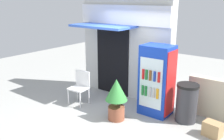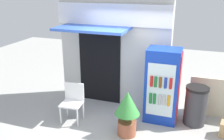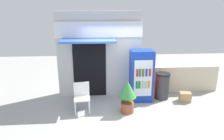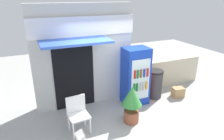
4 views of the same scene
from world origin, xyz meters
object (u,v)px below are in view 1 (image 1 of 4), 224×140
Objects in this scene: potted_plant_near_shop at (116,96)px; cardboard_box at (213,129)px; trash_bin at (187,103)px; drink_cooler at (157,81)px; plastic_chair at (80,85)px.

cardboard_box is at bearing 16.49° from potted_plant_near_shop.
trash_bin reaches higher than cardboard_box.
plastic_chair is (-1.95, -0.66, -0.35)m from drink_cooler.
plastic_chair is 2.81m from trash_bin.
trash_bin is (2.71, 0.74, -0.06)m from plastic_chair.
drink_cooler is at bearing 170.48° from cardboard_box.
cardboard_box is at bearing -24.11° from trash_bin.
trash_bin is at bearing 155.89° from cardboard_box.
drink_cooler is at bearing 55.62° from potted_plant_near_shop.
plastic_chair is 0.89× the size of potted_plant_near_shop.
plastic_chair is 1.38m from potted_plant_near_shop.
drink_cooler is at bearing 18.77° from plastic_chair.
drink_cooler reaches higher than cardboard_box.
potted_plant_near_shop is 1.64m from trash_bin.
potted_plant_near_shop reaches higher than trash_bin.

